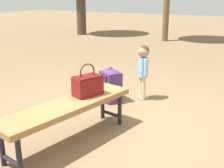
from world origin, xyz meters
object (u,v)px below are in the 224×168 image
(park_bench, at_px, (68,108))
(handbag, at_px, (88,84))
(child_standing, at_px, (143,64))
(backpack_large, at_px, (111,84))

(park_bench, relative_size, handbag, 4.47)
(park_bench, bearing_deg, handbag, -6.97)
(handbag, xyz_separation_m, child_standing, (1.32, -0.09, -0.03))
(park_bench, relative_size, child_standing, 1.99)
(backpack_large, bearing_deg, park_bench, -169.64)
(handbag, distance_m, child_standing, 1.32)
(park_bench, xyz_separation_m, child_standing, (1.63, -0.13, 0.16))
(handbag, bearing_deg, park_bench, 173.03)
(child_standing, xyz_separation_m, backpack_large, (-0.31, 0.37, -0.29))
(park_bench, height_order, backpack_large, backpack_large)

